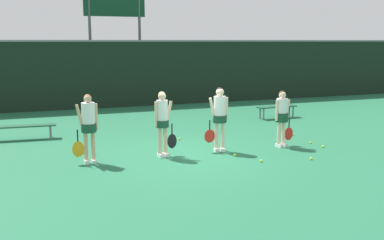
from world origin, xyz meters
The scene contains 18 objects.
ground_plane centered at (0.00, 0.00, 0.00)m, with size 140.00×140.00×0.00m, color #216642.
fence_windscreen centered at (0.00, 9.38, 1.55)m, with size 60.00×0.08×3.07m.
scoreboard centered at (0.19, 11.37, 4.55)m, with size 3.01×0.15×5.95m.
bench_courtside centered at (-4.30, 3.57, 0.38)m, with size 2.02×0.51×0.44m.
bench_far centered at (5.17, 4.23, 0.41)m, with size 1.72×0.47×0.48m.
player_0 centered at (-2.74, 0.07, 1.03)m, with size 0.66×0.38×1.74m.
player_1 centered at (-0.82, 0.05, 1.02)m, with size 0.61×0.34×1.74m.
player_2 centered at (0.82, 0.06, 1.07)m, with size 0.68×0.38×1.79m.
player_3 centered at (2.73, -0.06, 0.95)m, with size 0.65×0.37×1.63m.
tennis_ball_0 centered at (3.91, 2.03, 0.03)m, with size 0.07×0.07×0.07m, color #CCE033.
tennis_ball_1 centered at (3.78, -0.62, 0.04)m, with size 0.07×0.07×0.07m, color #CCE033.
tennis_ball_2 centered at (1.35, -1.38, 0.03)m, with size 0.07×0.07×0.07m, color #CCE033.
tennis_ball_3 centered at (3.92, 1.14, 0.03)m, with size 0.07×0.07×0.07m, color #CCE033.
tennis_ball_4 centered at (3.76, -0.05, 0.03)m, with size 0.06×0.06×0.06m, color #CCE033.
tennis_ball_5 centered at (0.99, -0.61, 0.04)m, with size 0.07×0.07×0.07m, color #CCE033.
tennis_ball_6 centered at (2.67, -1.64, 0.03)m, with size 0.07×0.07×0.07m, color #CCE033.
tennis_ball_7 centered at (0.24, 1.81, 0.04)m, with size 0.07×0.07×0.07m, color #CCE033.
tennis_ball_8 centered at (-2.78, 1.12, 0.03)m, with size 0.07×0.07×0.07m, color #CCE033.
Camera 1 is at (-4.16, -11.09, 3.04)m, focal length 42.00 mm.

